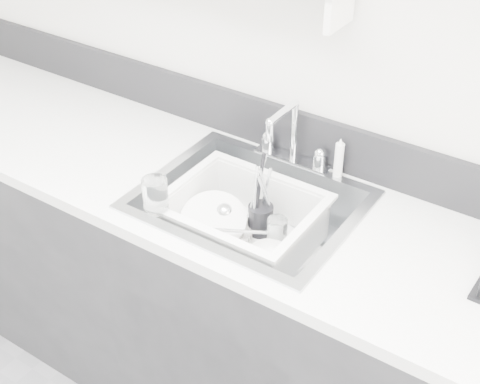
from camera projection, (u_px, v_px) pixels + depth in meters
The scene contains 12 objects.
counter_run at pixel (248, 311), 2.25m from camera, with size 3.20×0.62×0.92m.
backsplash at pixel (300, 135), 2.13m from camera, with size 3.20×0.02×0.16m, color black.
sink at pixel (249, 224), 2.03m from camera, with size 0.64×0.52×0.20m, color silver, non-canonical shape.
faucet at pixel (292, 147), 2.11m from camera, with size 0.26×0.18×0.23m.
side_sprayer at pixel (339, 158), 2.04m from camera, with size 0.03×0.03×0.14m, color white.
wash_tub at pixel (242, 223), 2.02m from camera, with size 0.45×0.37×0.18m, color white, non-canonical shape.
plate_stack at pixel (216, 228), 2.08m from camera, with size 0.25×0.25×0.10m.
utensil_cup at pixel (260, 217), 2.07m from camera, with size 0.08×0.08×0.26m.
ladle at pixel (228, 230), 2.05m from camera, with size 0.25×0.09×0.07m, color silver, non-canonical shape.
tumbler_in_tub at pixel (277, 231), 2.03m from camera, with size 0.06×0.06×0.09m, color white.
tumbler_counter at pixel (155, 195), 1.91m from camera, with size 0.07×0.07×0.10m, color white.
bowl_small at pixel (269, 256), 1.98m from camera, with size 0.12×0.12×0.04m, color white.
Camera 1 is at (0.87, -0.15, 2.09)m, focal length 50.00 mm.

